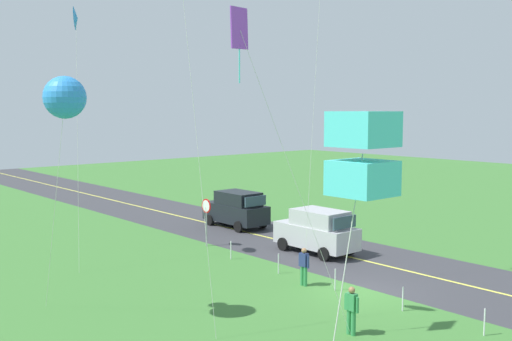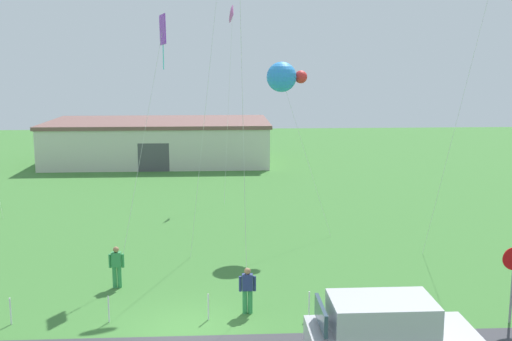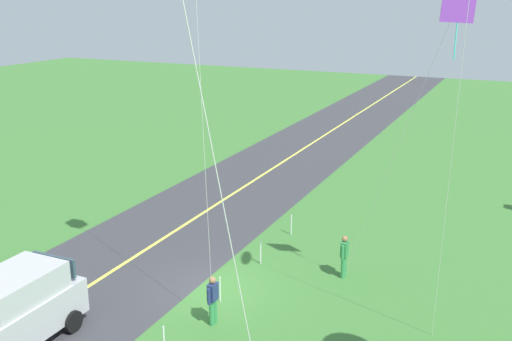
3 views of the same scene
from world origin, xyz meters
The scene contains 17 objects.
ground_plane centered at (0.00, 0.00, -0.05)m, with size 120.00×120.00×0.10m, color #3D7533.
asphalt_road centered at (0.00, -4.00, 0.00)m, with size 120.00×7.00×0.00m, color #38383D.
road_centre_stripe centered at (0.00, -4.00, 0.01)m, with size 120.00×0.16×0.00m, color #E5E04C.
car_suv_foreground centered at (5.52, -3.43, 1.15)m, with size 4.40×2.12×2.24m.
car_parked_east_near centered at (13.45, -4.59, 1.15)m, with size 4.40×2.12×2.24m.
stop_sign centered at (10.51, -0.10, 1.80)m, with size 0.76×0.08×2.56m.
person_adult_near centered at (1.99, 1.17, 0.86)m, with size 0.58×0.22×1.60m.
person_adult_companion centered at (-2.80, 3.89, 0.86)m, with size 0.58×0.22×1.60m.
kite_blue_mid centered at (-1.18, 7.16, 9.48)m, with size 1.83×3.79×10.30m.
kite_green_far centered at (-10.99, 13.73, 6.84)m, with size 0.59×1.40×7.29m.
kite_orange_near centered at (11.97, 6.25, 11.51)m, with size 2.47×1.48×12.11m.
kite_cyan_top centered at (4.07, 10.37, 7.70)m, with size 3.17×1.40×8.40m.
fence_post_0 centered at (-5.70, 0.70, 0.45)m, with size 0.05×0.05×0.90m, color silver.
fence_post_1 centered at (-2.56, 0.70, 0.45)m, with size 0.05×0.05×0.90m, color silver.
fence_post_2 centered at (0.68, 0.70, 0.45)m, with size 0.05×0.05×0.90m, color silver.
fence_post_3 centered at (4.02, 0.70, 0.45)m, with size 0.05×0.05×0.90m, color silver.
fence_post_4 centered at (7.42, 0.70, 0.45)m, with size 0.05×0.05×0.90m, color silver.
Camera 1 is at (-14.80, 18.50, 7.30)m, focal length 41.60 mm.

